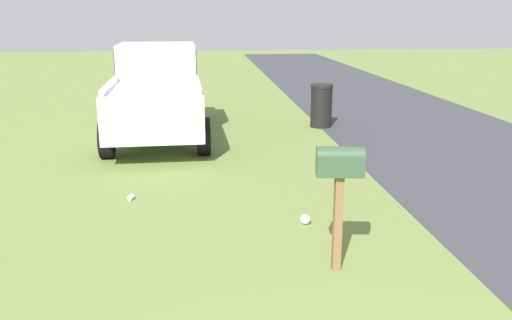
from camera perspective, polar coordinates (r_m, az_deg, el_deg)
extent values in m
cube|color=brown|center=(6.02, 8.63, -6.67)|extent=(0.09, 0.09, 1.10)
cube|color=#334C33|center=(5.80, 8.88, -0.61)|extent=(0.26, 0.53, 0.22)
cylinder|color=#334C33|center=(5.77, 8.93, 0.44)|extent=(0.26, 0.53, 0.20)
cube|color=red|center=(5.89, 8.65, 0.30)|extent=(0.02, 0.04, 0.18)
cube|color=silver|center=(12.57, -10.34, 6.36)|extent=(5.42, 2.09, 0.90)
cube|color=silver|center=(13.11, -10.40, 10.37)|extent=(1.88, 1.81, 0.76)
cube|color=black|center=(13.11, -10.40, 10.37)|extent=(1.83, 1.85, 0.53)
cube|color=silver|center=(11.41, -15.12, 7.78)|extent=(2.79, 0.18, 0.12)
cube|color=silver|center=(11.32, -6.23, 8.16)|extent=(2.79, 0.18, 0.12)
cylinder|color=black|center=(14.46, -13.75, 5.31)|extent=(0.77, 0.29, 0.76)
cylinder|color=black|center=(14.39, -6.17, 5.61)|extent=(0.77, 0.29, 0.76)
cylinder|color=black|center=(11.02, -15.52, 2.15)|extent=(0.77, 0.29, 0.76)
cylinder|color=black|center=(10.92, -5.58, 2.52)|extent=(0.77, 0.29, 0.76)
cylinder|color=black|center=(13.66, 6.92, 5.56)|extent=(0.53, 0.53, 0.99)
cylinder|color=black|center=(13.58, 6.99, 7.80)|extent=(0.56, 0.56, 0.08)
sphere|color=silver|center=(7.40, 5.24, -6.27)|extent=(0.14, 0.14, 0.14)
cylinder|color=white|center=(8.53, -13.10, -3.86)|extent=(0.12, 0.11, 0.08)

